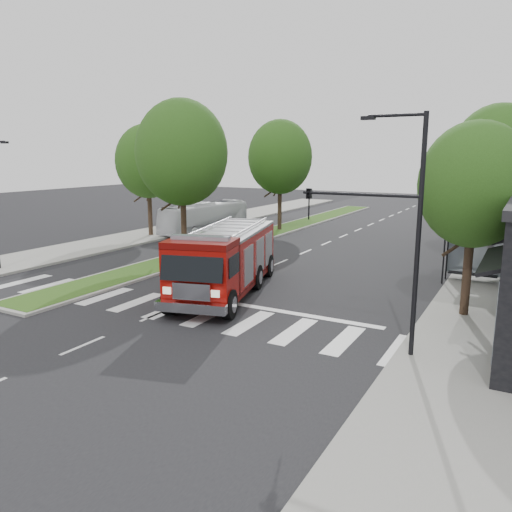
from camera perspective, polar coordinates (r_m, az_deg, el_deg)
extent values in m
plane|color=black|center=(24.84, -5.38, -4.18)|extent=(140.00, 140.00, 0.00)
cube|color=gray|center=(30.46, 26.24, -2.25)|extent=(5.00, 80.00, 0.15)
cube|color=gray|center=(41.40, -14.24, 1.95)|extent=(5.00, 80.00, 0.15)
cube|color=gray|center=(43.00, 1.52, 2.64)|extent=(3.00, 50.00, 0.14)
cube|color=#254E16|center=(42.98, 1.52, 2.74)|extent=(2.60, 49.50, 0.02)
cylinder|color=black|center=(27.91, 20.63, -0.49)|extent=(0.08, 0.08, 2.50)
cylinder|color=black|center=(27.67, 26.36, -1.06)|extent=(0.08, 0.08, 2.50)
cylinder|color=black|center=(29.08, 20.99, -0.06)|extent=(0.08, 0.08, 2.50)
cylinder|color=black|center=(28.85, 26.49, -0.60)|extent=(0.08, 0.08, 2.50)
cube|color=black|center=(28.12, 23.82, 2.04)|extent=(3.20, 1.60, 0.12)
cube|color=#8C99A5|center=(29.02, 23.76, -0.20)|extent=(2.80, 0.04, 1.80)
cube|color=black|center=(28.49, 23.50, -1.92)|extent=(2.40, 0.40, 0.08)
cylinder|color=black|center=(22.34, 22.96, -1.90)|extent=(0.36, 0.36, 3.74)
ellipsoid|color=#1D3B10|center=(21.84, 23.72, 7.47)|extent=(4.40, 4.40, 5.06)
cylinder|color=black|center=(34.08, 25.25, 2.82)|extent=(0.36, 0.36, 4.40)
ellipsoid|color=#1D3B10|center=(33.78, 25.88, 10.05)|extent=(5.60, 5.60, 6.44)
cylinder|color=black|center=(44.02, 26.16, 4.18)|extent=(0.36, 0.36, 3.96)
ellipsoid|color=#1D3B10|center=(43.77, 26.61, 9.20)|extent=(5.00, 5.00, 5.75)
cylinder|color=black|center=(32.60, -8.25, 3.66)|extent=(0.36, 0.36, 4.62)
ellipsoid|color=#1D3B10|center=(32.30, -8.49, 11.61)|extent=(5.80, 5.80, 6.67)
cylinder|color=black|center=(44.50, 2.72, 5.70)|extent=(0.36, 0.36, 4.40)
ellipsoid|color=#1D3B10|center=(44.27, 2.78, 11.24)|extent=(5.60, 5.60, 6.44)
cylinder|color=black|center=(42.26, -12.02, 5.00)|extent=(0.36, 0.36, 4.18)
ellipsoid|color=#1D3B10|center=(42.01, -12.26, 10.54)|extent=(5.20, 5.20, 5.98)
cylinder|color=black|center=(16.72, 18.04, 1.66)|extent=(0.16, 0.16, 8.00)
cylinder|color=black|center=(16.73, 15.77, 15.22)|extent=(1.80, 0.10, 0.10)
cube|color=black|center=(16.97, 12.70, 15.14)|extent=(0.45, 0.20, 0.12)
cylinder|color=black|center=(17.03, 11.69, 6.91)|extent=(4.00, 0.10, 0.10)
imported|color=black|center=(17.69, 6.04, 5.94)|extent=(0.18, 0.22, 1.10)
cube|color=black|center=(31.02, -26.80, 11.51)|extent=(0.45, 0.20, 0.12)
cylinder|color=black|center=(39.92, 24.65, 6.60)|extent=(0.16, 0.16, 8.00)
cylinder|color=black|center=(39.93, 23.82, 12.28)|extent=(1.80, 0.10, 0.10)
cube|color=black|center=(40.03, 22.50, 12.31)|extent=(0.45, 0.20, 0.12)
cube|color=#5C0705|center=(24.68, -3.42, -2.89)|extent=(5.27, 9.99, 0.29)
cube|color=#8D0B07|center=(25.26, -2.85, 0.24)|extent=(4.67, 7.79, 2.28)
cube|color=#8D0B07|center=(21.14, -6.27, -2.05)|extent=(3.29, 2.73, 2.40)
cube|color=#B2B2B7|center=(25.06, -2.87, 2.93)|extent=(4.67, 7.79, 0.14)
cylinder|color=#B2B2B7|center=(25.33, -5.11, 3.51)|extent=(1.91, 6.63, 0.11)
cylinder|color=#B2B2B7|center=(24.75, -0.60, 3.37)|extent=(1.91, 6.63, 0.11)
cube|color=silver|center=(20.24, -7.47, -5.87)|extent=(2.97, 1.16, 0.40)
cube|color=#8C99A5|center=(20.83, -6.36, 2.07)|extent=(2.53, 1.04, 0.21)
cylinder|color=black|center=(21.60, -9.80, -4.98)|extent=(0.72, 1.32, 1.25)
cylinder|color=black|center=(20.72, -3.10, -5.54)|extent=(0.72, 1.32, 1.25)
cylinder|color=black|center=(25.91, -5.61, -2.10)|extent=(0.72, 1.32, 1.25)
cylinder|color=black|center=(25.18, 0.05, -2.44)|extent=(0.72, 1.32, 1.25)
cylinder|color=black|center=(28.44, -3.79, -0.84)|extent=(0.72, 1.32, 1.25)
cylinder|color=black|center=(27.78, 1.38, -1.12)|extent=(0.72, 1.32, 1.25)
imported|color=silver|center=(43.96, -5.87, 4.44)|extent=(3.24, 9.77, 2.67)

